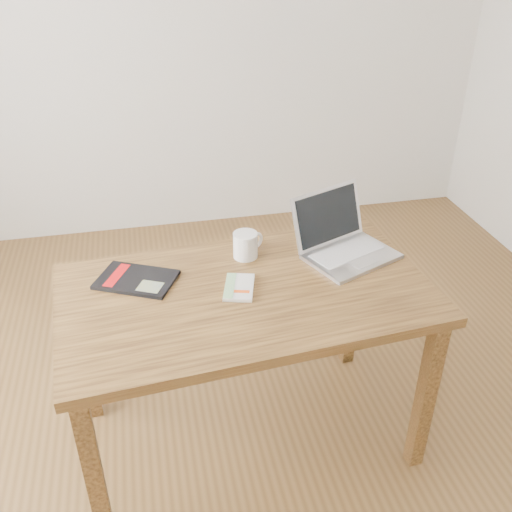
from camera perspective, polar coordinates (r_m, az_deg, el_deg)
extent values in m
plane|color=brown|center=(2.56, -0.79, -17.26)|extent=(4.00, 4.00, 0.00)
cube|color=silver|center=(3.73, -7.61, 22.16)|extent=(4.00, 0.04, 2.70)
cube|color=#553819|center=(2.06, -1.01, -3.85)|extent=(1.39, 0.87, 0.04)
cube|color=#553819|center=(2.03, -15.86, -20.46)|extent=(0.06, 0.06, 0.71)
cube|color=#553819|center=(2.29, 16.61, -13.27)|extent=(0.06, 0.06, 0.71)
cube|color=#553819|center=(2.50, -16.75, -9.07)|extent=(0.06, 0.06, 0.71)
cube|color=#553819|center=(2.71, 9.54, -4.42)|extent=(0.06, 0.06, 0.71)
cube|color=silver|center=(2.05, -1.70, -3.17)|extent=(0.14, 0.19, 0.01)
cube|color=silver|center=(2.05, -1.70, -3.15)|extent=(0.14, 0.19, 0.01)
cube|color=#7BAE75|center=(2.05, -2.64, -2.94)|extent=(0.08, 0.17, 0.00)
cube|color=#E14C0F|center=(2.02, -1.44, -3.56)|extent=(0.06, 0.03, 0.00)
cube|color=black|center=(2.14, -11.88, -2.32)|extent=(0.33, 0.29, 0.01)
cube|color=#AF0C0E|center=(2.17, -13.75, -1.87)|extent=(0.10, 0.16, 0.00)
cube|color=gray|center=(2.08, -10.56, -3.02)|extent=(0.11, 0.10, 0.00)
cube|color=silver|center=(2.26, 9.53, -0.06)|extent=(0.40, 0.35, 0.02)
cube|color=silver|center=(2.27, 9.07, 0.43)|extent=(0.31, 0.23, 0.00)
cube|color=#BCBCC1|center=(2.21, 10.80, -0.63)|extent=(0.11, 0.09, 0.00)
cube|color=silver|center=(2.30, 7.19, 3.99)|extent=(0.34, 0.20, 0.22)
cube|color=black|center=(2.30, 7.28, 3.98)|extent=(0.30, 0.18, 0.19)
cylinder|color=white|center=(2.22, -1.07, 1.10)|extent=(0.10, 0.10, 0.10)
cylinder|color=black|center=(2.20, -1.08, 2.17)|extent=(0.08, 0.08, 0.01)
torus|color=white|center=(2.25, -0.02, 1.55)|extent=(0.07, 0.05, 0.07)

